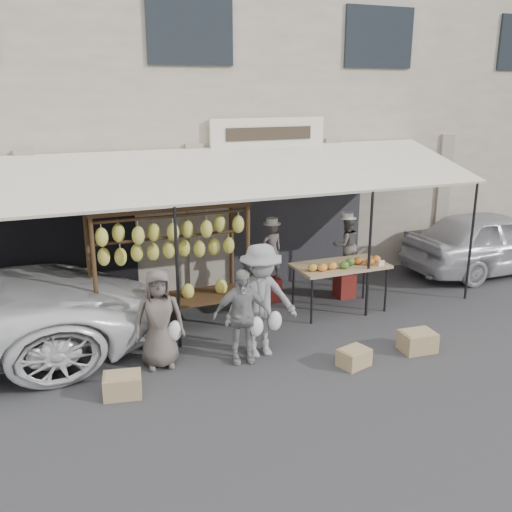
{
  "coord_description": "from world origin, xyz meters",
  "views": [
    {
      "loc": [
        -3.05,
        -7.08,
        4.01
      ],
      "look_at": [
        0.42,
        1.4,
        1.3
      ],
      "focal_mm": 40.0,
      "sensor_mm": 36.0,
      "label": 1
    }
  ],
  "objects_px": {
    "customer_right": "(261,301)",
    "banana_rack": "(169,243)",
    "produce_table": "(342,266)",
    "crate_near_b": "(417,341)",
    "crate_far": "(123,385)",
    "customer_left": "(159,319)",
    "customer_mid": "(241,316)",
    "vendor_right": "(346,245)",
    "crate_near_a": "(354,357)",
    "vendor_left": "(272,251)",
    "sedan": "(493,241)"
  },
  "relations": [
    {
      "from": "vendor_right",
      "to": "customer_mid",
      "type": "bearing_deg",
      "value": 37.03
    },
    {
      "from": "banana_rack",
      "to": "crate_near_b",
      "type": "relative_size",
      "value": 4.92
    },
    {
      "from": "banana_rack",
      "to": "crate_near_a",
      "type": "distance_m",
      "value": 3.46
    },
    {
      "from": "banana_rack",
      "to": "vendor_left",
      "type": "bearing_deg",
      "value": 18.97
    },
    {
      "from": "customer_right",
      "to": "sedan",
      "type": "height_order",
      "value": "customer_right"
    },
    {
      "from": "produce_table",
      "to": "crate_near_b",
      "type": "bearing_deg",
      "value": -81.61
    },
    {
      "from": "banana_rack",
      "to": "produce_table",
      "type": "distance_m",
      "value": 3.21
    },
    {
      "from": "banana_rack",
      "to": "crate_far",
      "type": "distance_m",
      "value": 2.57
    },
    {
      "from": "produce_table",
      "to": "customer_right",
      "type": "xyz_separation_m",
      "value": [
        -2.07,
        -1.1,
        0.02
      ]
    },
    {
      "from": "vendor_left",
      "to": "sedan",
      "type": "relative_size",
      "value": 0.27
    },
    {
      "from": "customer_left",
      "to": "crate_far",
      "type": "distance_m",
      "value": 1.12
    },
    {
      "from": "customer_right",
      "to": "crate_far",
      "type": "distance_m",
      "value": 2.37
    },
    {
      "from": "vendor_right",
      "to": "customer_mid",
      "type": "distance_m",
      "value": 3.45
    },
    {
      "from": "customer_left",
      "to": "crate_near_a",
      "type": "bearing_deg",
      "value": -15.76
    },
    {
      "from": "banana_rack",
      "to": "customer_left",
      "type": "distance_m",
      "value": 1.49
    },
    {
      "from": "vendor_left",
      "to": "customer_left",
      "type": "distance_m",
      "value": 3.26
    },
    {
      "from": "crate_near_b",
      "to": "crate_far",
      "type": "relative_size",
      "value": 1.05
    },
    {
      "from": "customer_left",
      "to": "customer_right",
      "type": "xyz_separation_m",
      "value": [
        1.53,
        -0.22,
        0.14
      ]
    },
    {
      "from": "banana_rack",
      "to": "vendor_right",
      "type": "height_order",
      "value": "banana_rack"
    },
    {
      "from": "vendor_left",
      "to": "banana_rack",
      "type": "bearing_deg",
      "value": 14.71
    },
    {
      "from": "customer_left",
      "to": "banana_rack",
      "type": "bearing_deg",
      "value": 74.27
    },
    {
      "from": "crate_near_a",
      "to": "crate_near_b",
      "type": "relative_size",
      "value": 0.84
    },
    {
      "from": "produce_table",
      "to": "customer_mid",
      "type": "bearing_deg",
      "value": -153.77
    },
    {
      "from": "customer_left",
      "to": "crate_near_b",
      "type": "relative_size",
      "value": 2.85
    },
    {
      "from": "customer_right",
      "to": "crate_near_b",
      "type": "distance_m",
      "value": 2.6
    },
    {
      "from": "vendor_right",
      "to": "crate_near_b",
      "type": "height_order",
      "value": "vendor_right"
    },
    {
      "from": "vendor_left",
      "to": "customer_right",
      "type": "distance_m",
      "value": 2.4
    },
    {
      "from": "customer_mid",
      "to": "sedan",
      "type": "relative_size",
      "value": 0.35
    },
    {
      "from": "produce_table",
      "to": "crate_far",
      "type": "bearing_deg",
      "value": -160.3
    },
    {
      "from": "customer_right",
      "to": "banana_rack",
      "type": "bearing_deg",
      "value": 130.01
    },
    {
      "from": "crate_far",
      "to": "crate_near_a",
      "type": "bearing_deg",
      "value": -7.63
    },
    {
      "from": "crate_far",
      "to": "customer_right",
      "type": "bearing_deg",
      "value": 11.11
    },
    {
      "from": "banana_rack",
      "to": "vendor_right",
      "type": "bearing_deg",
      "value": 6.01
    },
    {
      "from": "banana_rack",
      "to": "crate_near_a",
      "type": "xyz_separation_m",
      "value": [
        2.2,
        -2.26,
        -1.44
      ]
    },
    {
      "from": "customer_mid",
      "to": "crate_near_b",
      "type": "bearing_deg",
      "value": -4.47
    },
    {
      "from": "produce_table",
      "to": "banana_rack",
      "type": "bearing_deg",
      "value": 174.94
    },
    {
      "from": "vendor_left",
      "to": "customer_mid",
      "type": "bearing_deg",
      "value": 52.16
    },
    {
      "from": "customer_right",
      "to": "crate_far",
      "type": "xyz_separation_m",
      "value": [
        -2.21,
        -0.43,
        -0.74
      ]
    },
    {
      "from": "sedan",
      "to": "banana_rack",
      "type": "bearing_deg",
      "value": 94.74
    },
    {
      "from": "customer_right",
      "to": "crate_far",
      "type": "relative_size",
      "value": 3.56
    },
    {
      "from": "vendor_right",
      "to": "sedan",
      "type": "xyz_separation_m",
      "value": [
        3.92,
        0.18,
        -0.36
      ]
    },
    {
      "from": "customer_right",
      "to": "crate_near_a",
      "type": "relative_size",
      "value": 4.01
    },
    {
      "from": "customer_mid",
      "to": "crate_near_b",
      "type": "height_order",
      "value": "customer_mid"
    },
    {
      "from": "crate_near_b",
      "to": "vendor_right",
      "type": "bearing_deg",
      "value": 85.68
    },
    {
      "from": "vendor_right",
      "to": "crate_near_b",
      "type": "distance_m",
      "value": 2.73
    },
    {
      "from": "vendor_right",
      "to": "crate_near_a",
      "type": "bearing_deg",
      "value": 66.58
    },
    {
      "from": "vendor_left",
      "to": "sedan",
      "type": "distance_m",
      "value": 5.36
    },
    {
      "from": "vendor_left",
      "to": "vendor_right",
      "type": "bearing_deg",
      "value": 161.26
    },
    {
      "from": "customer_left",
      "to": "crate_far",
      "type": "relative_size",
      "value": 3.0
    },
    {
      "from": "crate_near_a",
      "to": "sedan",
      "type": "xyz_separation_m",
      "value": [
        5.32,
        2.82,
        0.57
      ]
    }
  ]
}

